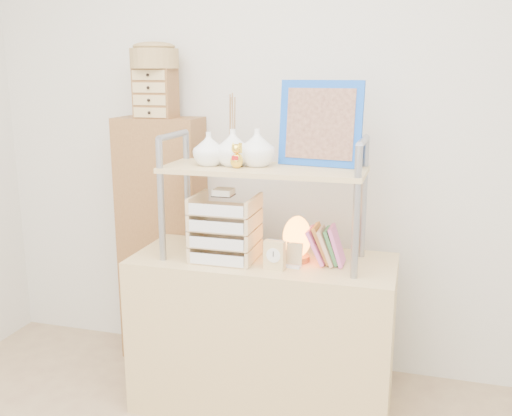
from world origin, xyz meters
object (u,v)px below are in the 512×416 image
at_px(cabinet, 163,240).
at_px(salt_lamp, 297,238).
at_px(desk, 263,333).
at_px(letter_tray, 224,232).

height_order(cabinet, salt_lamp, cabinet).
height_order(desk, cabinet, cabinet).
bearing_deg(cabinet, salt_lamp, -25.32).
relative_size(desk, salt_lamp, 5.78).
bearing_deg(salt_lamp, cabinet, 156.29).
distance_m(desk, salt_lamp, 0.51).
xyz_separation_m(desk, salt_lamp, (0.16, 0.00, 0.48)).
height_order(cabinet, letter_tray, cabinet).
distance_m(cabinet, letter_tray, 0.70).
bearing_deg(letter_tray, salt_lamp, 12.32).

